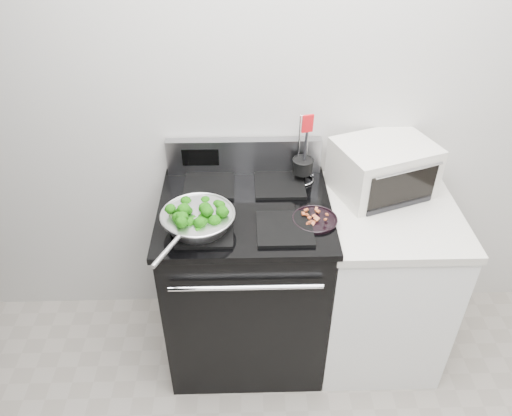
{
  "coord_description": "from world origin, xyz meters",
  "views": [
    {
      "loc": [
        -0.3,
        -0.42,
        2.3
      ],
      "look_at": [
        -0.25,
        1.36,
        0.98
      ],
      "focal_mm": 35.0,
      "sensor_mm": 36.0,
      "label": 1
    }
  ],
  "objects_px": {
    "toaster_oven": "(383,168)",
    "utensil_holder": "(303,169)",
    "gas_range": "(246,279)",
    "bacon_plate": "(315,218)",
    "skillet": "(198,219)"
  },
  "relations": [
    {
      "from": "utensil_holder",
      "to": "toaster_oven",
      "type": "relative_size",
      "value": 0.69
    },
    {
      "from": "utensil_holder",
      "to": "skillet",
      "type": "bearing_deg",
      "value": -157.21
    },
    {
      "from": "gas_range",
      "to": "skillet",
      "type": "xyz_separation_m",
      "value": [
        -0.2,
        -0.16,
        0.51
      ]
    },
    {
      "from": "toaster_oven",
      "to": "skillet",
      "type": "bearing_deg",
      "value": -179.63
    },
    {
      "from": "bacon_plate",
      "to": "gas_range",
      "type": "bearing_deg",
      "value": 159.67
    },
    {
      "from": "skillet",
      "to": "toaster_oven",
      "type": "distance_m",
      "value": 0.92
    },
    {
      "from": "skillet",
      "to": "toaster_oven",
      "type": "height_order",
      "value": "toaster_oven"
    },
    {
      "from": "skillet",
      "to": "utensil_holder",
      "type": "bearing_deg",
      "value": 62.22
    },
    {
      "from": "gas_range",
      "to": "bacon_plate",
      "type": "height_order",
      "value": "gas_range"
    },
    {
      "from": "gas_range",
      "to": "bacon_plate",
      "type": "relative_size",
      "value": 5.66
    },
    {
      "from": "toaster_oven",
      "to": "gas_range",
      "type": "bearing_deg",
      "value": 173.77
    },
    {
      "from": "toaster_oven",
      "to": "utensil_holder",
      "type": "bearing_deg",
      "value": 152.76
    },
    {
      "from": "skillet",
      "to": "utensil_holder",
      "type": "distance_m",
      "value": 0.61
    },
    {
      "from": "skillet",
      "to": "toaster_oven",
      "type": "xyz_separation_m",
      "value": [
        0.86,
        0.32,
        0.04
      ]
    },
    {
      "from": "bacon_plate",
      "to": "toaster_oven",
      "type": "xyz_separation_m",
      "value": [
        0.35,
        0.28,
        0.08
      ]
    }
  ]
}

